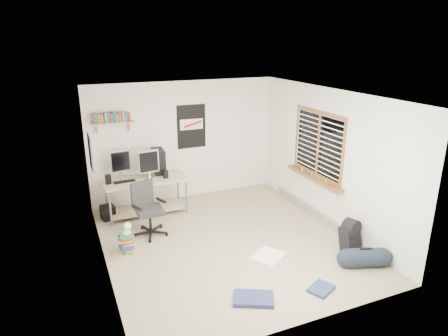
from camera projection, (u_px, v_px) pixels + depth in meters
name	position (u px, v px, depth m)	size (l,w,h in m)	color
floor	(227.00, 242.00, 6.84)	(4.00, 4.50, 0.01)	gray
ceiling	(228.00, 95.00, 6.05)	(4.00, 4.50, 0.01)	white
back_wall	(185.00, 141.00, 8.41)	(4.00, 0.01, 2.50)	silver
left_wall	(99.00, 191.00, 5.69)	(0.01, 4.50, 2.50)	silver
right_wall	(329.00, 159.00, 7.19)	(0.01, 4.50, 2.50)	silver
desk	(146.00, 196.00, 7.82)	(1.58, 0.69, 0.72)	tan
monitor_left	(121.00, 167.00, 7.74)	(0.39, 0.10, 0.42)	#9FA0A4
monitor_right	(149.00, 168.00, 7.68)	(0.40, 0.10, 0.44)	#A3A4A8
pc_tower	(159.00, 161.00, 8.01)	(0.22, 0.46, 0.48)	black
keyboard	(125.00, 182.00, 7.55)	(0.41, 0.14, 0.02)	black
speaker_left	(108.00, 179.00, 7.43)	(0.09, 0.09, 0.19)	black
speaker_right	(166.00, 174.00, 7.73)	(0.08, 0.08, 0.16)	black
office_chair	(149.00, 209.00, 6.93)	(0.62, 0.62, 0.96)	#27272A
wall_shelf	(113.00, 123.00, 7.60)	(0.80, 0.22, 0.24)	tan
poster_back_wall	(191.00, 127.00, 8.35)	(0.62, 0.03, 0.92)	black
poster_left_wall	(90.00, 152.00, 6.67)	(0.02, 0.42, 0.60)	navy
window	(318.00, 144.00, 7.37)	(0.10, 1.50, 1.26)	brown
baseboard_heater	(313.00, 211.00, 7.80)	(0.08, 2.50, 0.18)	#B7B2A8
backpack	(350.00, 238.00, 6.53)	(0.33, 0.26, 0.44)	black
duffel_bag	(364.00, 258.00, 6.06)	(0.29, 0.29, 0.57)	black
tshirt	(268.00, 256.00, 6.34)	(0.49, 0.41, 0.04)	white
jeans_a	(254.00, 299.00, 5.30)	(0.53, 0.34, 0.06)	navy
jeans_b	(321.00, 289.00, 5.52)	(0.35, 0.27, 0.04)	navy
book_stack	(127.00, 244.00, 6.45)	(0.45, 0.37, 0.31)	brown
desk_lamp	(127.00, 232.00, 6.37)	(0.13, 0.22, 0.22)	silver
subwoofer	(108.00, 212.00, 7.64)	(0.24, 0.24, 0.27)	black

